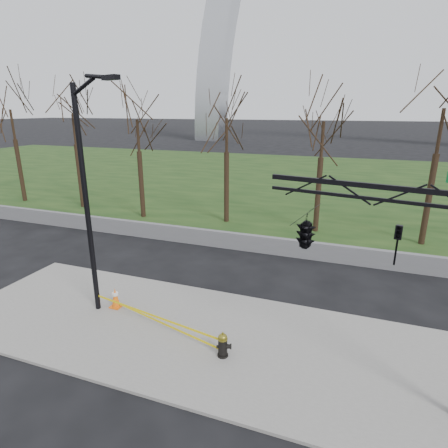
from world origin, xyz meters
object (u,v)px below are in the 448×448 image
(fire_hydrant, at_px, (223,345))
(street_light, at_px, (88,188))
(traffic_signal_mast, at_px, (335,235))
(traffic_cone, at_px, (115,298))

(fire_hydrant, relative_size, street_light, 0.10)
(fire_hydrant, bearing_deg, traffic_signal_mast, -7.53)
(fire_hydrant, relative_size, traffic_cone, 1.05)
(traffic_signal_mast, bearing_deg, street_light, -172.88)
(traffic_cone, height_order, traffic_signal_mast, traffic_signal_mast)
(fire_hydrant, xyz_separation_m, traffic_signal_mast, (2.87, 0.45, 3.67))
(fire_hydrant, height_order, street_light, street_light)
(traffic_cone, relative_size, traffic_signal_mast, 0.13)
(traffic_cone, bearing_deg, traffic_signal_mast, -6.49)
(street_light, distance_m, traffic_signal_mast, 8.04)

